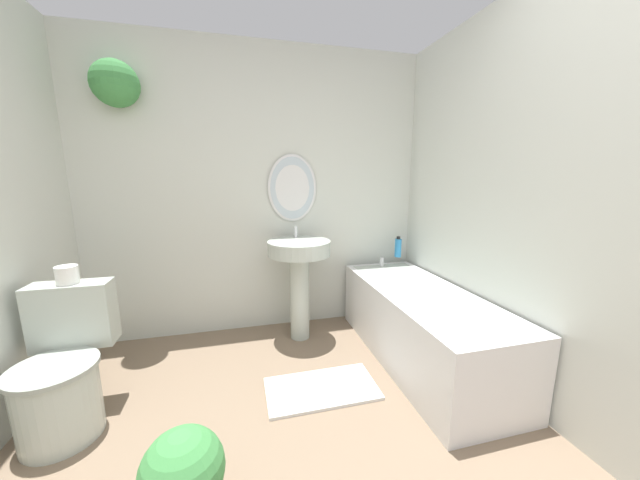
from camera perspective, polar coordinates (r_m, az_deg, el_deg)
The scene contains 8 objects.
wall_back at distance 2.80m, azimuth -11.92°, elevation 9.28°, with size 2.91×0.32×2.40m.
wall_right at distance 2.30m, azimuth 30.63°, elevation 6.22°, with size 0.06×2.41×2.40m.
toilet at distance 2.29m, azimuth -38.71°, elevation -17.98°, with size 0.41×0.54×0.75m.
pedestal_sink at distance 2.63m, azimuth -3.70°, elevation -4.78°, with size 0.51×0.51×0.93m.
bathtub at distance 2.54m, azimuth 17.44°, elevation -13.98°, with size 0.62×1.57×0.61m.
shampoo_bottle at distance 3.05m, azimuth 13.70°, elevation -1.30°, with size 0.06×0.06×0.19m.
bath_mat at distance 2.25m, azimuth 0.28°, elevation -24.91°, with size 0.70×0.38×0.02m.
toilet_paper_roll at distance 2.28m, azimuth -38.32°, elevation -4.88°, with size 0.11×0.11×0.10m.
Camera 1 is at (-0.20, -0.48, 1.33)m, focal length 18.00 mm.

